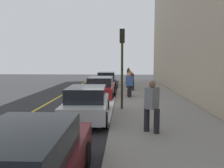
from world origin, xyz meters
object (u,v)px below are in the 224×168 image
object	(u,v)px
pedestrian_burgundy_coat	(131,80)
traffic_light_pole	(122,55)
parked_car_maroon	(25,167)
pedestrian_grey_coat	(152,105)
parked_car_red	(101,87)
parked_car_charcoal	(107,79)
parked_car_silver	(87,103)
pedestrian_blue_coat	(130,84)
rolling_suitcase	(129,92)
pedestrian_tan_coat	(129,78)
pedestrian_black_coat	(128,75)

from	to	relation	value
pedestrian_burgundy_coat	traffic_light_pole	size ratio (longest dim) A/B	0.40
parked_car_maroon	pedestrian_grey_coat	xyz separation A→B (m)	(3.95, -2.74, 0.36)
parked_car_red	pedestrian_grey_coat	xyz separation A→B (m)	(-8.00, -2.57, 0.36)
parked_car_charcoal	pedestrian_burgundy_coat	xyz separation A→B (m)	(-3.57, -2.35, 0.26)
parked_car_charcoal	traffic_light_pole	size ratio (longest dim) A/B	1.04
parked_car_silver	pedestrian_blue_coat	world-z (taller)	pedestrian_blue_coat
traffic_light_pole	rolling_suitcase	xyz separation A→B (m)	(4.28, -0.47, -2.54)
parked_car_silver	rolling_suitcase	bearing A→B (deg)	-18.32
pedestrian_grey_coat	pedestrian_tan_coat	bearing A→B (deg)	1.98
pedestrian_grey_coat	pedestrian_blue_coat	xyz separation A→B (m)	(7.65, 0.54, -0.09)
pedestrian_blue_coat	traffic_light_pole	size ratio (longest dim) A/B	0.40
traffic_light_pole	parked_car_maroon	bearing A→B (deg)	167.86
pedestrian_grey_coat	pedestrian_blue_coat	bearing A→B (deg)	4.05
pedestrian_burgundy_coat	pedestrian_blue_coat	world-z (taller)	pedestrian_blue_coat
parked_car_red	pedestrian_grey_coat	bearing A→B (deg)	-162.20
pedestrian_burgundy_coat	rolling_suitcase	world-z (taller)	pedestrian_burgundy_coat
pedestrian_grey_coat	parked_car_maroon	bearing A→B (deg)	145.25
pedestrian_burgundy_coat	pedestrian_black_coat	size ratio (longest dim) A/B	0.91
parked_car_red	pedestrian_tan_coat	size ratio (longest dim) A/B	2.86
parked_car_maroon	pedestrian_tan_coat	world-z (taller)	pedestrian_tan_coat
parked_car_maroon	pedestrian_blue_coat	bearing A→B (deg)	-10.74
pedestrian_tan_coat	rolling_suitcase	world-z (taller)	pedestrian_tan_coat
parked_car_maroon	pedestrian_black_coat	distance (m)	20.66
parked_car_maroon	pedestrian_grey_coat	world-z (taller)	pedestrian_grey_coat
pedestrian_grey_coat	pedestrian_tan_coat	xyz separation A→B (m)	(12.76, 0.44, -0.08)
parked_car_charcoal	pedestrian_blue_coat	distance (m)	7.44
parked_car_maroon	pedestrian_burgundy_coat	world-z (taller)	pedestrian_burgundy_coat
parked_car_maroon	parked_car_red	world-z (taller)	same
parked_car_silver	parked_car_charcoal	distance (m)	12.70
pedestrian_blue_coat	pedestrian_tan_coat	bearing A→B (deg)	-1.12
parked_car_red	pedestrian_grey_coat	size ratio (longest dim) A/B	2.62
parked_car_charcoal	traffic_light_pole	bearing A→B (deg)	-171.63
parked_car_maroon	rolling_suitcase	size ratio (longest dim) A/B	5.56
traffic_light_pole	pedestrian_tan_coat	bearing A→B (deg)	-3.98
pedestrian_burgundy_coat	pedestrian_blue_coat	distance (m)	3.56
rolling_suitcase	pedestrian_black_coat	bearing A→B (deg)	-1.14
parked_car_maroon	traffic_light_pole	bearing A→B (deg)	-12.14
parked_car_charcoal	rolling_suitcase	bearing A→B (deg)	-162.62
parked_car_charcoal	pedestrian_black_coat	bearing A→B (deg)	-51.05
parked_car_silver	pedestrian_blue_coat	xyz separation A→B (m)	(5.57, -2.06, 0.28)
pedestrian_grey_coat	pedestrian_blue_coat	world-z (taller)	pedestrian_grey_coat
traffic_light_pole	pedestrian_black_coat	bearing A→B (deg)	-2.86
pedestrian_burgundy_coat	pedestrian_black_coat	distance (m)	5.38
pedestrian_burgundy_coat	pedestrian_blue_coat	bearing A→B (deg)	176.39
parked_car_charcoal	rolling_suitcase	size ratio (longest dim) A/B	5.02
pedestrian_grey_coat	parked_car_silver	bearing A→B (deg)	51.44
pedestrian_grey_coat	traffic_light_pole	xyz separation A→B (m)	(3.87, 1.06, 1.82)
pedestrian_tan_coat	pedestrian_blue_coat	bearing A→B (deg)	178.88
parked_car_red	pedestrian_tan_coat	bearing A→B (deg)	-24.10
traffic_light_pole	rolling_suitcase	distance (m)	5.00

